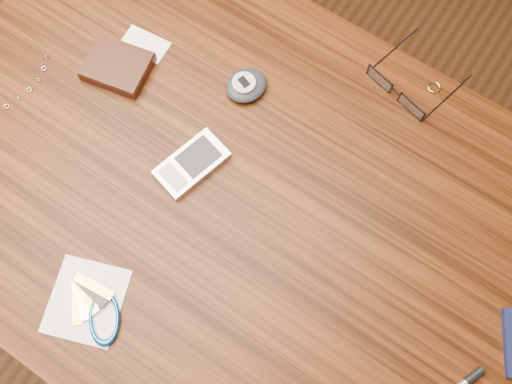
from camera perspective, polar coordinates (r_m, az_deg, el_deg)
ground at (r=1.56m, az=-1.46°, el=-8.85°), size 3.80×3.80×0.00m
desk at (r=0.93m, az=-2.43°, el=-2.05°), size 1.00×0.70×0.75m
wallet_and_card at (r=0.93m, az=-13.61°, el=12.16°), size 0.11×0.13×0.02m
eyeglasses at (r=0.91m, az=14.04°, el=9.81°), size 0.14×0.14×0.03m
gold_ring at (r=0.94m, az=17.39°, el=9.97°), size 0.02×0.02×0.00m
pda_phone at (r=0.84m, az=-6.43°, el=2.80°), size 0.08×0.12×0.02m
pedometer at (r=0.89m, az=-0.99°, el=10.62°), size 0.08×0.08×0.03m
notepad_keys at (r=0.82m, az=-15.78°, el=-11.14°), size 0.14×0.14×0.01m
pocket_knife at (r=0.86m, az=24.23°, el=-13.61°), size 0.06×0.09×0.01m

